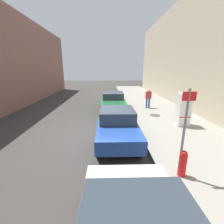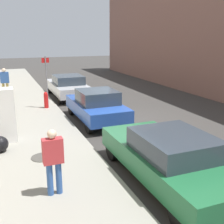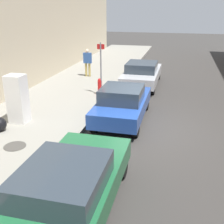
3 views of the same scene
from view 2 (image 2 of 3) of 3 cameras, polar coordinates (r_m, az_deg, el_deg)
ground_plane at (r=12.34m, az=1.90°, el=-2.09°), size 80.00×80.00×0.00m
sidewalk_slab at (r=11.37m, az=-19.05°, el=-4.13°), size 4.60×44.00×0.14m
discarded_refrigerator at (r=10.23m, az=-20.89°, el=-0.61°), size 0.66×0.60×1.85m
manhole_cover at (r=8.80m, az=-13.87°, el=-8.91°), size 0.70×0.70×0.02m
street_sign_post at (r=14.36m, az=-13.17°, el=6.46°), size 0.36×0.07×2.58m
fire_hydrant at (r=14.56m, az=-13.24°, el=2.47°), size 0.22×0.22×0.82m
trash_bag at (r=9.53m, az=-21.80°, el=-6.08°), size 0.51×0.51×0.51m
pedestrian_walking_far at (r=17.79m, az=-20.95°, el=6.02°), size 0.49×0.23×1.71m
pedestrian_standing_near at (r=6.50m, az=-11.86°, el=-9.15°), size 0.45×0.22×1.57m
parked_sedan_green at (r=7.35m, az=11.54°, el=-8.92°), size 1.88×4.69×1.37m
parked_hatchback_blue at (r=12.28m, az=-3.19°, el=1.30°), size 1.78×3.99×1.43m
parked_sedan_silver at (r=17.41m, az=-8.96°, el=5.24°), size 1.86×4.46×1.37m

